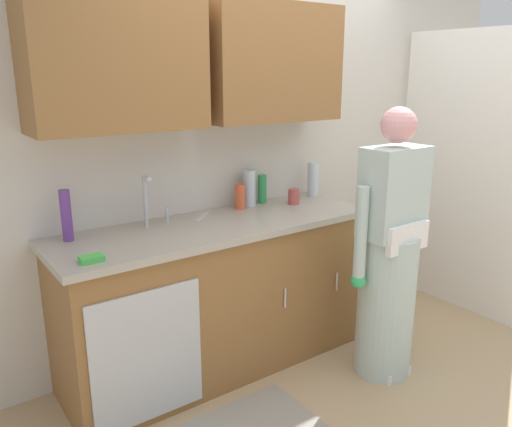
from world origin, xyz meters
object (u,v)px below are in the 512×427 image
at_px(bottle_cleaner_spray, 249,188).
at_px(bottle_soap, 66,216).
at_px(bottle_dish_liquid, 262,189).
at_px(sink, 164,235).
at_px(bottle_water_short, 313,179).
at_px(person_at_sink, 388,266).
at_px(bottle_water_tall, 240,197).
at_px(sponge, 92,259).
at_px(cup_by_sink, 294,197).
at_px(knife_on_counter, 203,216).

bearing_deg(bottle_cleaner_spray, bottle_soap, -177.77).
xyz_separation_m(bottle_cleaner_spray, bottle_dish_liquid, (0.11, 0.01, -0.02)).
height_order(sink, bottle_water_short, sink).
relative_size(person_at_sink, bottle_water_short, 6.80).
distance_m(bottle_cleaner_spray, bottle_water_short, 0.53).
relative_size(sink, bottle_water_tall, 3.08).
bearing_deg(sponge, bottle_dish_liquid, 18.34).
height_order(cup_by_sink, knife_on_counter, cup_by_sink).
bearing_deg(sponge, bottle_cleaner_spray, 19.60).
bearing_deg(bottle_dish_liquid, sink, -165.58).
xyz_separation_m(sink, knife_on_counter, (0.34, 0.16, 0.02)).
xyz_separation_m(person_at_sink, bottle_dish_liquid, (-0.29, 0.87, 0.34)).
bearing_deg(bottle_water_tall, bottle_soap, -179.36).
distance_m(cup_by_sink, knife_on_counter, 0.66).
height_order(bottle_cleaner_spray, bottle_water_tall, bottle_cleaner_spray).
relative_size(bottle_cleaner_spray, bottle_soap, 0.88).
distance_m(bottle_water_short, cup_by_sink, 0.30).
bearing_deg(bottle_water_tall, bottle_water_short, 0.36).
xyz_separation_m(bottle_cleaner_spray, bottle_water_short, (0.53, -0.03, -0.00)).
height_order(bottle_dish_liquid, knife_on_counter, bottle_dish_liquid).
xyz_separation_m(bottle_cleaner_spray, cup_by_sink, (0.27, -0.14, -0.07)).
bearing_deg(knife_on_counter, cup_by_sink, 128.81).
bearing_deg(person_at_sink, sink, 149.62).
bearing_deg(bottle_dish_liquid, bottle_cleaner_spray, -176.47).
relative_size(person_at_sink, bottle_dish_liquid, 8.37).
distance_m(bottle_soap, knife_on_counter, 0.82).
relative_size(bottle_cleaner_spray, bottle_dish_liquid, 1.24).
xyz_separation_m(bottle_dish_liquid, cup_by_sink, (0.16, -0.15, -0.04)).
bearing_deg(bottle_soap, bottle_dish_liquid, 2.34).
xyz_separation_m(person_at_sink, cup_by_sink, (-0.13, 0.72, 0.30)).
relative_size(sink, bottle_cleaner_spray, 2.08).
height_order(bottle_cleaner_spray, bottle_water_short, bottle_cleaner_spray).
distance_m(bottle_cleaner_spray, cup_by_sink, 0.31).
relative_size(bottle_water_tall, knife_on_counter, 0.68).
relative_size(bottle_water_short, cup_by_sink, 2.29).
height_order(knife_on_counter, sponge, sponge).
distance_m(bottle_dish_liquid, sponge, 1.38).
bearing_deg(knife_on_counter, bottle_water_short, 138.10).
height_order(bottle_cleaner_spray, knife_on_counter, bottle_cleaner_spray).
distance_m(bottle_cleaner_spray, bottle_soap, 1.20).
bearing_deg(person_at_sink, bottle_soap, 152.85).
height_order(sink, cup_by_sink, sink).
relative_size(bottle_soap, knife_on_counter, 1.14).
distance_m(bottle_cleaner_spray, knife_on_counter, 0.40).
bearing_deg(person_at_sink, knife_on_counter, 133.75).
relative_size(person_at_sink, bottle_water_tall, 9.99).
bearing_deg(cup_by_sink, sink, -176.16).
relative_size(bottle_soap, bottle_dish_liquid, 1.42).
height_order(bottle_water_tall, cup_by_sink, bottle_water_tall).
xyz_separation_m(person_at_sink, bottle_water_short, (0.13, 0.84, 0.37)).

